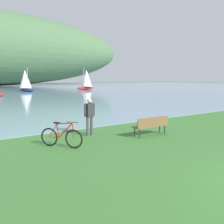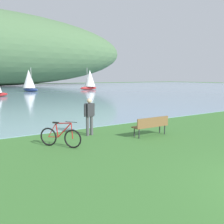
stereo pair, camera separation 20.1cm
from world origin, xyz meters
name	(u,v)px [view 2 (the right image)]	position (x,y,z in m)	size (l,w,h in m)	color
park_bench_near_camera	(151,125)	(0.83, 6.23, 0.52)	(1.81, 0.50, 0.88)	brown
bicycle_leaning_near_bench	(60,137)	(-3.30, 6.77, 0.40)	(1.14, 1.43, 1.01)	black
person_at_shoreline	(89,114)	(-1.45, 7.88, 0.98)	(0.60, 0.30, 1.71)	#4C4C51
sailboat_mid_bay	(29,80)	(5.63, 44.14, 2.05)	(2.87, 3.72, 4.27)	navy
sailboat_toward_hillside	(90,79)	(17.84, 43.86, 2.12)	(3.81, 2.34, 4.43)	#B22323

